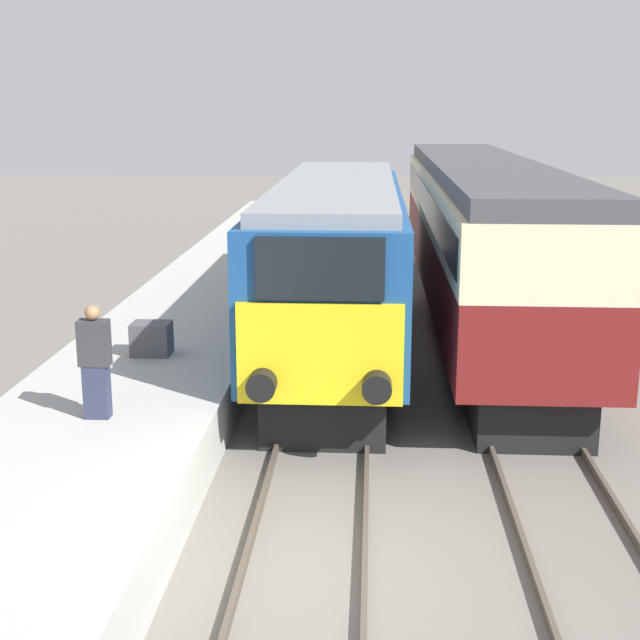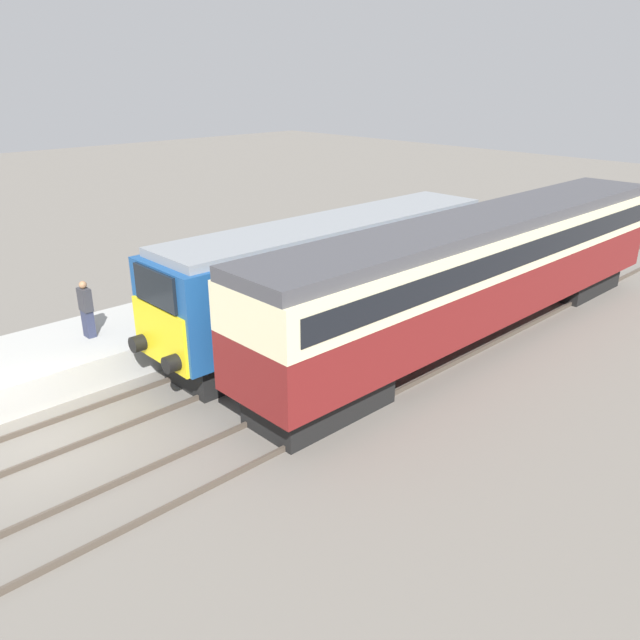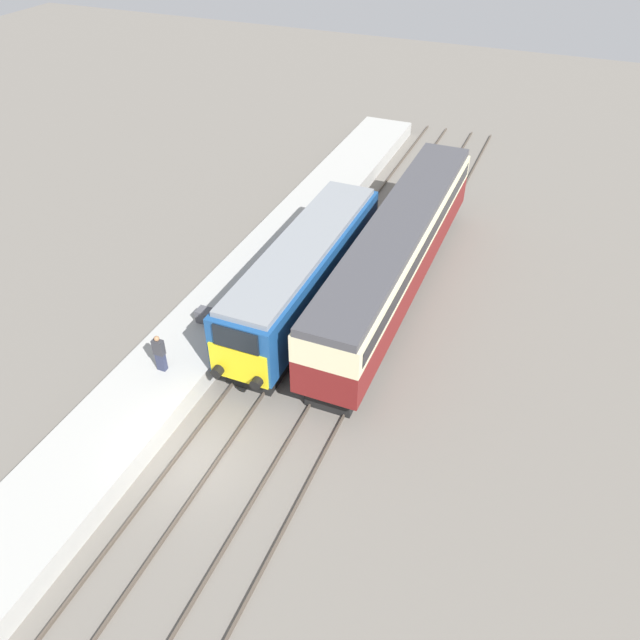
# 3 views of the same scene
# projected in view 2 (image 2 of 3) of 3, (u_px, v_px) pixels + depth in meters

# --- Properties ---
(ground_plane) EXTENTS (120.00, 120.00, 0.00)m
(ground_plane) POSITION_uv_depth(u_px,v_px,m) (38.00, 445.00, 14.46)
(ground_plane) COLOR slate
(platform_left) EXTENTS (3.50, 50.00, 0.91)m
(platform_left) POSITION_uv_depth(u_px,v_px,m) (234.00, 308.00, 21.63)
(platform_left) COLOR #A8A8A3
(platform_left) RESTS_ON ground_plane
(rails_near_track) EXTENTS (1.51, 60.00, 0.14)m
(rails_near_track) POSITION_uv_depth(u_px,v_px,m) (217.00, 376.00, 17.63)
(rails_near_track) COLOR #4C4238
(rails_near_track) RESTS_ON ground_plane
(rails_far_track) EXTENTS (1.50, 60.00, 0.14)m
(rails_far_track) POSITION_uv_depth(u_px,v_px,m) (296.00, 421.00, 15.33)
(rails_far_track) COLOR #4C4238
(rails_far_track) RESTS_ON ground_plane
(locomotive) EXTENTS (2.70, 12.97, 3.82)m
(locomotive) POSITION_uv_depth(u_px,v_px,m) (334.00, 273.00, 19.83)
(locomotive) COLOR black
(locomotive) RESTS_ON ground_plane
(passenger_carriage) EXTENTS (2.75, 18.32, 4.06)m
(passenger_carriage) POSITION_uv_depth(u_px,v_px,m) (482.00, 265.00, 19.40)
(passenger_carriage) COLOR black
(passenger_carriage) RESTS_ON ground_plane
(person_on_platform) EXTENTS (0.44, 0.26, 1.69)m
(person_on_platform) POSITION_uv_depth(u_px,v_px,m) (86.00, 309.00, 17.83)
(person_on_platform) COLOR #2D334C
(person_on_platform) RESTS_ON platform_left
(luggage_crate) EXTENTS (0.70, 0.56, 0.60)m
(luggage_crate) POSITION_uv_depth(u_px,v_px,m) (189.00, 299.00, 20.21)
(luggage_crate) COLOR #4C4C51
(luggage_crate) RESTS_ON platform_left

